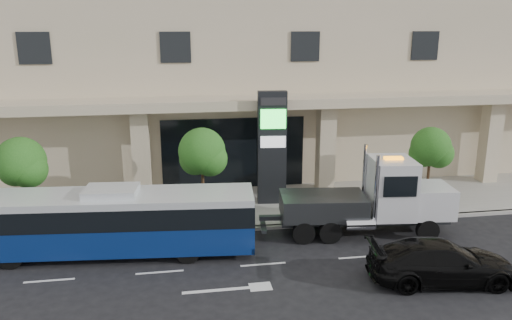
% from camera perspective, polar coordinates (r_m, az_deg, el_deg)
% --- Properties ---
extents(ground, '(120.00, 120.00, 0.00)m').
position_cam_1_polar(ground, '(21.35, 0.09, -10.06)').
color(ground, black).
rests_on(ground, ground).
extents(sidewalk, '(120.00, 6.00, 0.15)m').
position_cam_1_polar(sidewalk, '(25.89, -1.73, -5.28)').
color(sidewalk, gray).
rests_on(sidewalk, ground).
extents(curb, '(120.00, 0.30, 0.15)m').
position_cam_1_polar(curb, '(23.12, -0.73, -7.82)').
color(curb, gray).
rests_on(curb, ground).
extents(convention_center, '(60.00, 17.60, 20.00)m').
position_cam_1_polar(convention_center, '(34.66, -4.27, 16.49)').
color(convention_center, tan).
rests_on(convention_center, ground).
extents(tree_left, '(2.27, 2.20, 4.22)m').
position_cam_1_polar(tree_left, '(24.40, -25.21, -0.53)').
color(tree_left, '#422B19').
rests_on(tree_left, sidewalk).
extents(tree_mid, '(2.28, 2.20, 4.38)m').
position_cam_1_polar(tree_mid, '(23.42, -6.12, 0.62)').
color(tree_mid, '#422B19').
rests_on(tree_mid, sidewalk).
extents(tree_right, '(2.10, 2.00, 4.04)m').
position_cam_1_polar(tree_right, '(26.67, 19.38, 1.12)').
color(tree_right, '#422B19').
rests_on(tree_right, sidewalk).
extents(city_bus, '(11.49, 3.41, 2.87)m').
position_cam_1_polar(city_bus, '(21.07, -15.99, -6.71)').
color(city_bus, black).
rests_on(city_bus, ground).
extents(tow_truck, '(8.63, 2.93, 3.90)m').
position_cam_1_polar(tow_truck, '(22.81, 13.31, -4.44)').
color(tow_truck, '#2D3033').
rests_on(tow_truck, ground).
extents(black_sedan, '(5.56, 2.84, 1.54)m').
position_cam_1_polar(black_sedan, '(19.69, 20.44, -10.84)').
color(black_sedan, black).
rests_on(black_sedan, ground).
extents(signage_pylon, '(1.49, 0.67, 5.82)m').
position_cam_1_polar(signage_pylon, '(25.36, 1.84, 1.46)').
color(signage_pylon, black).
rests_on(signage_pylon, sidewalk).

